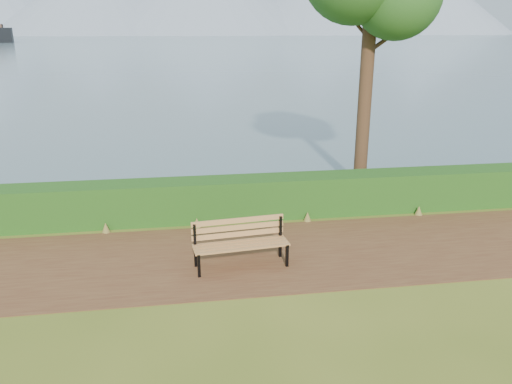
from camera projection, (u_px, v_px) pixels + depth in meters
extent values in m
plane|color=#475D1A|center=(255.00, 262.00, 10.11)|extent=(140.00, 140.00, 0.00)
cube|color=#522D1C|center=(253.00, 256.00, 10.39)|extent=(40.00, 3.40, 0.01)
cube|color=#1D4413|center=(240.00, 198.00, 12.40)|extent=(32.00, 0.85, 1.00)
cube|color=slate|center=(180.00, 38.00, 254.35)|extent=(700.00, 510.00, 0.00)
cone|color=gray|center=(95.00, 0.00, 365.18)|extent=(160.00, 160.00, 48.00)
cone|color=gray|center=(318.00, 1.00, 393.63)|extent=(170.00, 170.00, 50.00)
cone|color=gray|center=(166.00, 12.00, 407.17)|extent=(120.00, 120.00, 35.00)
cone|color=gray|center=(356.00, 9.00, 424.33)|extent=(130.00, 130.00, 40.00)
cube|color=black|center=(199.00, 266.00, 9.43)|extent=(0.06, 0.07, 0.47)
cube|color=black|center=(195.00, 246.00, 9.78)|extent=(0.06, 0.07, 0.90)
cube|color=black|center=(197.00, 251.00, 9.58)|extent=(0.11, 0.54, 0.05)
cube|color=black|center=(287.00, 256.00, 9.85)|extent=(0.06, 0.07, 0.47)
cube|color=black|center=(280.00, 237.00, 10.21)|extent=(0.06, 0.07, 0.90)
cube|color=black|center=(284.00, 242.00, 10.00)|extent=(0.11, 0.54, 0.05)
cube|color=#A2723E|center=(243.00, 249.00, 9.60)|extent=(1.88, 0.29, 0.04)
cube|color=#A2723E|center=(242.00, 246.00, 9.72)|extent=(1.88, 0.29, 0.04)
cube|color=#A2723E|center=(240.00, 244.00, 9.84)|extent=(1.88, 0.29, 0.04)
cube|color=#A2723E|center=(239.00, 241.00, 9.96)|extent=(1.88, 0.29, 0.04)
cube|color=#A2723E|center=(238.00, 234.00, 9.98)|extent=(1.87, 0.25, 0.11)
cube|color=#A2723E|center=(238.00, 227.00, 9.93)|extent=(1.87, 0.25, 0.11)
cube|color=#A2723E|center=(238.00, 220.00, 9.89)|extent=(1.87, 0.25, 0.11)
cylinder|color=#331D15|center=(367.00, 70.00, 13.83)|extent=(0.38, 0.38, 6.85)
cylinder|color=#331D15|center=(384.00, 41.00, 13.66)|extent=(1.00, 0.11, 0.75)
cylinder|color=#331D15|center=(355.00, 23.00, 13.48)|extent=(0.77, 0.36, 0.68)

